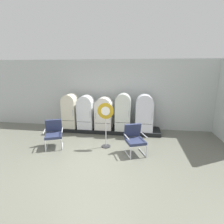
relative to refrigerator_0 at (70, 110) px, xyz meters
name	(u,v)px	position (x,y,z in m)	size (l,w,h in m)	color
ground	(89,167)	(1.66, -2.94, -0.98)	(12.00, 10.00, 0.05)	#646659
back_wall	(110,94)	(1.66, 0.72, 0.63)	(11.76, 0.12, 3.14)	silver
display_plinth	(107,129)	(1.66, 0.09, -0.87)	(4.60, 0.95, 0.16)	black
refrigerator_0	(70,110)	(0.00, 0.00, 0.00)	(0.59, 0.72, 1.49)	silver
refrigerator_1	(86,111)	(0.72, -0.03, -0.03)	(0.66, 0.66, 1.45)	white
refrigerator_2	(104,112)	(1.53, 0.00, -0.07)	(0.72, 0.71, 1.39)	white
refrigerator_3	(123,111)	(2.36, -0.05, 0.04)	(0.64, 0.61, 1.57)	silver
refrigerator_4	(144,112)	(3.25, 0.00, 0.02)	(0.72, 0.71, 1.54)	white
armchair_left	(54,132)	(0.05, -1.78, -0.43)	(0.79, 0.86, 0.96)	silver
armchair_right	(134,138)	(2.90, -1.88, -0.43)	(0.79, 0.85, 0.96)	silver
sign_stand	(106,123)	(1.89, -1.56, -0.08)	(0.56, 0.32, 1.60)	#2D2D30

